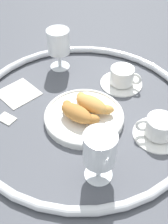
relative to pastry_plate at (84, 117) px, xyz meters
The scene contains 11 objects.
ground_plane 0.04m from the pastry_plate, 149.77° to the left, with size 2.20×2.20×0.00m, color #4C4F56.
table_chrome_rim 0.03m from the pastry_plate, 149.77° to the left, with size 0.67×0.67×0.02m, color silver.
pastry_plate is the anchor object (origin of this frame).
croissant_large 0.04m from the pastry_plate, 88.80° to the right, with size 0.13×0.08×0.04m.
croissant_small 0.04m from the pastry_plate, 93.69° to the left, with size 0.13×0.08×0.04m.
coffee_cup_near 0.20m from the pastry_plate, 103.37° to the left, with size 0.14×0.14×0.06m.
coffee_cup_far 0.21m from the pastry_plate, 33.61° to the left, with size 0.14×0.14×0.06m.
juice_glass_left 0.29m from the pastry_plate, 158.17° to the left, with size 0.08×0.08×0.14m.
juice_glass_right 0.21m from the pastry_plate, 29.17° to the right, with size 0.08×0.08×0.14m.
sugar_packet 0.22m from the pastry_plate, 130.02° to the right, with size 0.05×0.03×0.01m, color white.
folded_napkin 0.24m from the pastry_plate, 158.74° to the right, with size 0.11×0.11×0.01m, color silver.
Camera 1 is at (0.48, -0.39, 0.60)m, focal length 46.95 mm.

